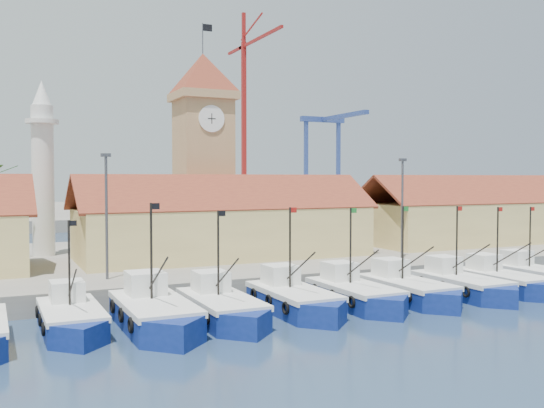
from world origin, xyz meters
TOP-DOWN VIEW (x-y plane):
  - ground at (0.00, 0.00)m, footprint 400.00×400.00m
  - quay at (0.00, 24.00)m, footprint 140.00×32.00m
  - terminal at (0.00, 110.00)m, footprint 240.00×80.00m
  - boat_2 at (-15.48, 3.40)m, footprint 3.23×8.86m
  - boat_3 at (-10.99, 2.06)m, footprint 3.73×10.21m
  - boat_4 at (-6.82, 2.11)m, footprint 3.45×9.45m
  - boat_5 at (-1.66, 2.46)m, footprint 3.49×9.56m
  - boat_6 at (2.97, 2.37)m, footprint 3.42×9.38m
  - boat_7 at (7.26, 2.19)m, footprint 3.44×9.43m
  - boat_8 at (12.03, 1.94)m, footprint 3.40×9.32m
  - boat_9 at (16.19, 2.04)m, footprint 3.33×9.11m
  - boat_10 at (20.93, 3.17)m, footprint 3.26×8.93m
  - hall_center at (0.00, 20.00)m, footprint 27.04×10.13m
  - hall_right at (32.00, 20.00)m, footprint 31.20×10.13m
  - clock_tower at (0.00, 26.00)m, footprint 5.80×5.80m
  - minaret at (-15.00, 28.00)m, footprint 3.00×3.00m
  - lamp_posts at (0.50, 12.00)m, footprint 80.70×0.25m
  - crane_red_right at (37.09, 103.90)m, footprint 1.00×31.25m
  - gantry at (62.00, 106.65)m, footprint 13.00×22.00m

SIDE VIEW (x-z plane):
  - ground at x=0.00m, z-range 0.00..0.00m
  - boat_2 at x=-15.48m, z-range -2.66..4.04m
  - boat_10 at x=20.93m, z-range -2.68..4.08m
  - boat_9 at x=16.19m, z-range -2.73..4.16m
  - boat_8 at x=12.03m, z-range -2.80..4.26m
  - boat_6 at x=2.97m, z-range -2.82..4.28m
  - boat_7 at x=7.26m, z-range -2.83..4.30m
  - boat_4 at x=-6.82m, z-range -2.84..4.31m
  - boat_5 at x=-1.66m, z-range -2.87..4.37m
  - quay at x=0.00m, z-range 0.00..1.50m
  - boat_3 at x=-10.99m, z-range -3.07..4.66m
  - terminal at x=0.00m, z-range 0.00..2.00m
  - hall_center at x=0.00m, z-range 0.18..7.79m
  - hall_right at x=32.00m, z-range 0.18..7.79m
  - lamp_posts at x=0.50m, z-range 1.96..10.99m
  - minaret at x=-15.00m, z-range 1.58..17.88m
  - clock_tower at x=0.00m, z-range 0.61..23.31m
  - gantry at x=62.00m, z-range 8.44..31.64m
  - crane_red_right at x=37.09m, z-range 4.41..51.20m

